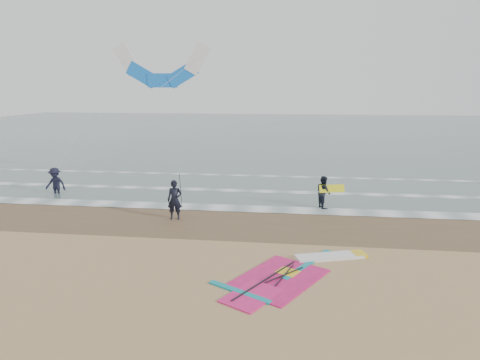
# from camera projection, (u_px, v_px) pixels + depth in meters

# --- Properties ---
(ground) EXTENTS (120.00, 120.00, 0.00)m
(ground) POSITION_uv_depth(u_px,v_px,m) (239.00, 281.00, 13.61)
(ground) COLOR tan
(ground) RESTS_ON ground
(sea_water) EXTENTS (120.00, 80.00, 0.02)m
(sea_water) POSITION_uv_depth(u_px,v_px,m) (283.00, 131.00, 60.15)
(sea_water) COLOR #47605E
(sea_water) RESTS_ON ground
(wet_sand_band) EXTENTS (120.00, 5.00, 0.01)m
(wet_sand_band) POSITION_uv_depth(u_px,v_px,m) (256.00, 223.00, 19.43)
(wet_sand_band) COLOR brown
(wet_sand_band) RESTS_ON ground
(foam_waterline) EXTENTS (120.00, 9.15, 0.02)m
(foam_waterline) POSITION_uv_depth(u_px,v_px,m) (263.00, 198.00, 23.73)
(foam_waterline) COLOR white
(foam_waterline) RESTS_ON ground
(windsurf_rig) EXTENTS (5.31, 5.03, 0.13)m
(windsurf_rig) POSITION_uv_depth(u_px,v_px,m) (295.00, 272.00, 14.15)
(windsurf_rig) COLOR white
(windsurf_rig) RESTS_ON ground
(person_standing) EXTENTS (0.72, 0.51, 1.85)m
(person_standing) POSITION_uv_depth(u_px,v_px,m) (175.00, 200.00, 19.81)
(person_standing) COLOR black
(person_standing) RESTS_ON ground
(person_walking) EXTENTS (0.90, 0.99, 1.66)m
(person_walking) POSITION_uv_depth(u_px,v_px,m) (323.00, 192.00, 21.69)
(person_walking) COLOR black
(person_walking) RESTS_ON ground
(person_wading) EXTENTS (1.25, 0.75, 1.90)m
(person_wading) POSITION_uv_depth(u_px,v_px,m) (55.00, 178.00, 24.51)
(person_wading) COLOR black
(person_wading) RESTS_ON ground
(held_pole) EXTENTS (0.17, 0.86, 1.82)m
(held_pole) POSITION_uv_depth(u_px,v_px,m) (181.00, 191.00, 19.69)
(held_pole) COLOR black
(held_pole) RESTS_ON ground
(carried_kiteboard) EXTENTS (1.30, 0.51, 0.39)m
(carried_kiteboard) POSITION_uv_depth(u_px,v_px,m) (332.00, 189.00, 21.50)
(carried_kiteboard) COLOR yellow
(carried_kiteboard) RESTS_ON ground
(surf_kite) EXTENTS (8.52, 3.70, 7.46)m
(surf_kite) POSITION_uv_depth(u_px,v_px,m) (162.00, 70.00, 26.03)
(surf_kite) COLOR white
(surf_kite) RESTS_ON ground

